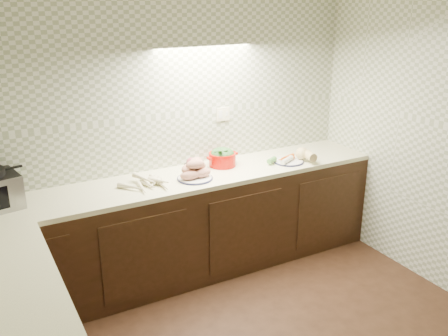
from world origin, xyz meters
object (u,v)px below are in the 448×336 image
parsnip_pile (147,183)px  onion_bowl (193,166)px  sweet_potato_plate (194,171)px  veg_plate (295,157)px  dutch_oven (222,157)px

parsnip_pile → onion_bowl: onion_bowl is taller
sweet_potato_plate → veg_plate: sweet_potato_plate is taller
sweet_potato_plate → veg_plate: size_ratio=0.66×
parsnip_pile → veg_plate: bearing=-2.9°
sweet_potato_plate → onion_bowl: 0.21m
sweet_potato_plate → veg_plate: (0.99, -0.04, -0.02)m
veg_plate → dutch_oven: bearing=161.0°
dutch_oven → parsnip_pile: bearing=-173.6°
dutch_oven → veg_plate: bearing=-23.2°
sweet_potato_plate → dutch_oven: size_ratio=0.98×
dutch_oven → veg_plate: 0.67m
sweet_potato_plate → onion_bowl: bearing=68.8°
sweet_potato_plate → veg_plate: 0.99m
dutch_oven → veg_plate: (0.63, -0.22, -0.04)m
onion_bowl → dutch_oven: bearing=-2.6°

